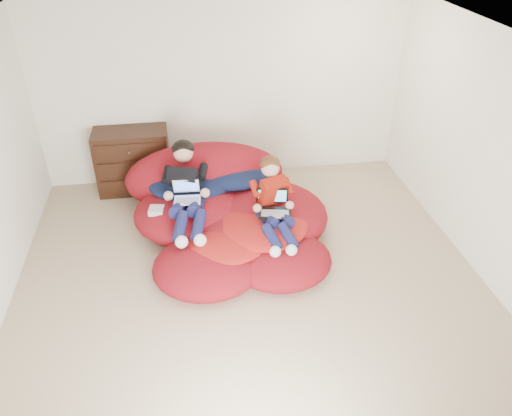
{
  "coord_description": "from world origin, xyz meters",
  "views": [
    {
      "loc": [
        -0.59,
        -4.03,
        3.61
      ],
      "look_at": [
        0.12,
        0.4,
        0.7
      ],
      "focal_mm": 35.0,
      "sensor_mm": 36.0,
      "label": 1
    }
  ],
  "objects_px": {
    "beanbag_pile": "(225,210)",
    "older_boy": "(186,185)",
    "laptop_black": "(274,205)",
    "laptop_white": "(187,194)",
    "younger_boy": "(273,199)",
    "dresser": "(133,161)"
  },
  "relations": [
    {
      "from": "beanbag_pile",
      "to": "older_boy",
      "type": "distance_m",
      "value": 0.61
    },
    {
      "from": "laptop_black",
      "to": "laptop_white",
      "type": "bearing_deg",
      "value": 162.51
    },
    {
      "from": "laptop_white",
      "to": "beanbag_pile",
      "type": "bearing_deg",
      "value": 17.26
    },
    {
      "from": "beanbag_pile",
      "to": "younger_boy",
      "type": "height_order",
      "value": "younger_boy"
    },
    {
      "from": "dresser",
      "to": "older_boy",
      "type": "bearing_deg",
      "value": -59.86
    },
    {
      "from": "younger_boy",
      "to": "laptop_black",
      "type": "xyz_separation_m",
      "value": [
        -0.0,
        -0.03,
        -0.07
      ]
    },
    {
      "from": "younger_boy",
      "to": "beanbag_pile",
      "type": "bearing_deg",
      "value": 141.25
    },
    {
      "from": "laptop_white",
      "to": "laptop_black",
      "type": "distance_m",
      "value": 1.01
    },
    {
      "from": "dresser",
      "to": "older_boy",
      "type": "xyz_separation_m",
      "value": [
        0.69,
        -1.19,
        0.24
      ]
    },
    {
      "from": "laptop_black",
      "to": "older_boy",
      "type": "bearing_deg",
      "value": 155.82
    },
    {
      "from": "dresser",
      "to": "younger_boy",
      "type": "relative_size",
      "value": 0.97
    },
    {
      "from": "beanbag_pile",
      "to": "older_boy",
      "type": "relative_size",
      "value": 1.93
    },
    {
      "from": "laptop_white",
      "to": "dresser",
      "type": "bearing_deg",
      "value": 117.65
    },
    {
      "from": "younger_boy",
      "to": "laptop_white",
      "type": "bearing_deg",
      "value": 163.98
    },
    {
      "from": "dresser",
      "to": "younger_boy",
      "type": "xyz_separation_m",
      "value": [
        1.65,
        -1.59,
        0.2
      ]
    },
    {
      "from": "dresser",
      "to": "laptop_black",
      "type": "height_order",
      "value": "dresser"
    },
    {
      "from": "older_boy",
      "to": "laptop_black",
      "type": "xyz_separation_m",
      "value": [
        0.96,
        -0.43,
        -0.11
      ]
    },
    {
      "from": "beanbag_pile",
      "to": "laptop_black",
      "type": "relative_size",
      "value": 6.08
    },
    {
      "from": "dresser",
      "to": "laptop_black",
      "type": "relative_size",
      "value": 2.37
    },
    {
      "from": "younger_boy",
      "to": "laptop_black",
      "type": "distance_m",
      "value": 0.08
    },
    {
      "from": "dresser",
      "to": "laptop_white",
      "type": "bearing_deg",
      "value": -62.35
    },
    {
      "from": "older_boy",
      "to": "laptop_black",
      "type": "height_order",
      "value": "older_boy"
    }
  ]
}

